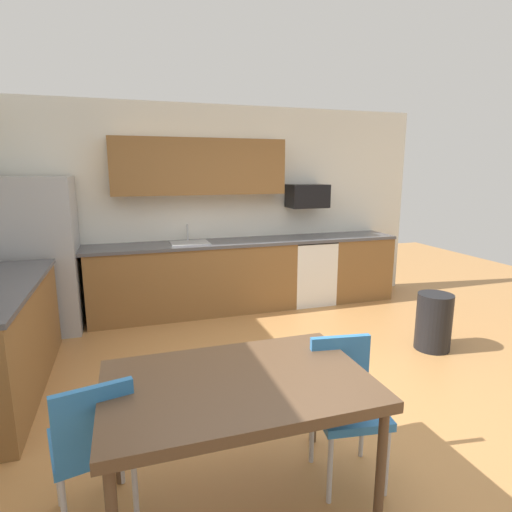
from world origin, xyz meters
TOP-DOWN VIEW (x-y plane):
  - ground_plane at (0.00, 0.00)m, footprint 12.00×12.00m
  - wall_back at (0.00, 2.65)m, footprint 5.80×0.10m
  - cabinet_run_back at (-0.43, 2.30)m, footprint 2.65×0.60m
  - cabinet_run_back_right at (1.95, 2.30)m, footprint 0.90×0.60m
  - cabinet_run_left at (-2.30, 0.80)m, footprint 0.60×2.00m
  - countertop_back at (0.00, 2.30)m, footprint 4.80×0.64m
  - upper_cabinets_back at (-0.30, 2.43)m, footprint 2.20×0.34m
  - refrigerator at (-2.18, 2.22)m, footprint 0.76×0.70m
  - oven_range at (1.20, 2.30)m, footprint 0.60×0.60m
  - microwave at (1.20, 2.40)m, footprint 0.54×0.36m
  - sink_basin at (-0.48, 2.30)m, footprint 0.48×0.40m
  - sink_faucet at (-0.48, 2.48)m, footprint 0.02×0.02m
  - dining_table at (-0.73, -0.98)m, footprint 1.40×0.90m
  - chair_near_table at (-0.04, -0.91)m, footprint 0.45×0.45m
  - chair_far_side at (-1.47, -0.88)m, footprint 0.48×0.48m
  - trash_bin at (1.77, 0.42)m, footprint 0.36×0.36m

SIDE VIEW (x-z plane):
  - ground_plane at x=0.00m, z-range 0.00..0.00m
  - trash_bin at x=1.77m, z-range 0.00..0.60m
  - cabinet_run_back at x=-0.43m, z-range 0.00..0.90m
  - cabinet_run_back_right at x=1.95m, z-range 0.00..0.90m
  - cabinet_run_left at x=-2.30m, z-range 0.00..0.90m
  - oven_range at x=1.20m, z-range 0.00..0.91m
  - chair_near_table at x=-0.04m, z-range 0.08..0.93m
  - chair_far_side at x=-1.47m, z-range 0.08..0.93m
  - dining_table at x=-0.73m, z-range 0.32..1.10m
  - sink_basin at x=-0.48m, z-range 0.81..0.95m
  - refrigerator at x=-2.18m, z-range 0.00..1.79m
  - countertop_back at x=0.00m, z-range 0.90..0.94m
  - sink_faucet at x=-0.48m, z-range 0.92..1.16m
  - wall_back at x=0.00m, z-range 0.00..2.70m
  - microwave at x=1.20m, z-range 1.34..1.66m
  - upper_cabinets_back at x=-0.30m, z-range 1.55..2.25m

